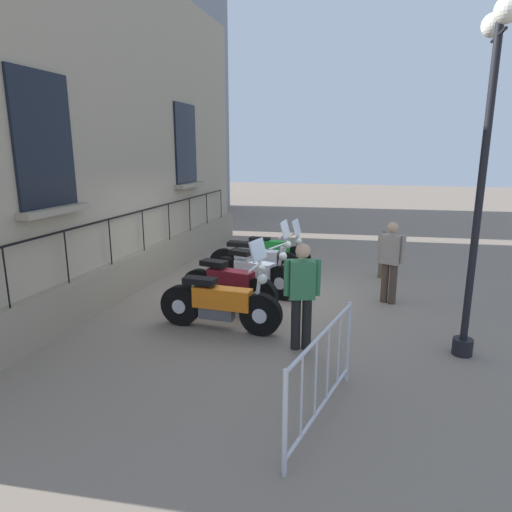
# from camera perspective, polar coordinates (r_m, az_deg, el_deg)

# --- Properties ---
(ground_plane) EXTENTS (60.00, 60.00, 0.00)m
(ground_plane) POSITION_cam_1_polar(r_m,az_deg,el_deg) (9.19, -0.57, -4.82)
(ground_plane) COLOR gray
(building_facade) EXTENTS (0.82, 11.73, 6.52)m
(building_facade) POSITION_cam_1_polar(r_m,az_deg,el_deg) (9.85, -16.90, 14.45)
(building_facade) COLOR tan
(building_facade) RESTS_ON ground_plane
(motorcycle_orange) EXTENTS (2.08, 0.58, 1.12)m
(motorcycle_orange) POSITION_cam_1_polar(r_m,az_deg,el_deg) (7.32, -4.58, -6.19)
(motorcycle_orange) COLOR black
(motorcycle_orange) RESTS_ON ground_plane
(motorcycle_maroon) EXTENTS (1.95, 0.72, 1.35)m
(motorcycle_maroon) POSITION_cam_1_polar(r_m,az_deg,el_deg) (8.24, -3.38, -3.78)
(motorcycle_maroon) COLOR black
(motorcycle_maroon) RESTS_ON ground_plane
(motorcycle_white) EXTENTS (1.98, 0.87, 1.07)m
(motorcycle_white) POSITION_cam_1_polar(r_m,az_deg,el_deg) (9.08, -0.37, -2.29)
(motorcycle_white) COLOR black
(motorcycle_white) RESTS_ON ground_plane
(motorcycle_silver) EXTENTS (2.15, 0.63, 1.37)m
(motorcycle_silver) POSITION_cam_1_polar(r_m,az_deg,el_deg) (10.01, -0.05, -0.60)
(motorcycle_silver) COLOR black
(motorcycle_silver) RESTS_ON ground_plane
(motorcycle_green) EXTENTS (1.95, 0.59, 1.27)m
(motorcycle_green) POSITION_cam_1_polar(r_m,az_deg,el_deg) (10.86, 2.10, 0.48)
(motorcycle_green) COLOR black
(motorcycle_green) RESTS_ON ground_plane
(lamppost) EXTENTS (0.31, 1.01, 4.58)m
(lamppost) POSITION_cam_1_polar(r_m,az_deg,el_deg) (6.65, 27.15, 12.68)
(lamppost) COLOR black
(lamppost) RESTS_ON ground_plane
(crowd_barrier) EXTENTS (0.47, 1.94, 1.05)m
(crowd_barrier) POSITION_cam_1_polar(r_m,az_deg,el_deg) (4.98, 8.38, -14.41)
(crowd_barrier) COLOR #B7B7BF
(crowd_barrier) RESTS_ON ground_plane
(bollard) EXTENTS (0.16, 0.16, 1.09)m
(bollard) POSITION_cam_1_polar(r_m,az_deg,el_deg) (10.60, 15.76, 0.22)
(bollard) COLOR brown
(bollard) RESTS_ON ground_plane
(pedestrian_standing) EXTENTS (0.50, 0.34, 1.56)m
(pedestrian_standing) POSITION_cam_1_polar(r_m,az_deg,el_deg) (8.81, 16.70, -0.30)
(pedestrian_standing) COLOR #47382D
(pedestrian_standing) RESTS_ON ground_plane
(pedestrian_walking) EXTENTS (0.51, 0.31, 1.59)m
(pedestrian_walking) POSITION_cam_1_polar(r_m,az_deg,el_deg) (6.50, 5.85, -4.46)
(pedestrian_walking) COLOR black
(pedestrian_walking) RESTS_ON ground_plane
(distant_building) EXTENTS (3.22, 7.01, 13.31)m
(distant_building) POSITION_cam_1_polar(r_m,az_deg,el_deg) (20.91, -11.48, 23.60)
(distant_building) COLOR gray
(distant_building) RESTS_ON ground_plane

